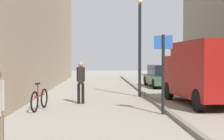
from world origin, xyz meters
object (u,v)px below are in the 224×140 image
at_px(lamp_post, 140,40).
at_px(bicycle_leaning, 40,99).
at_px(pedestrian_main_foreground, 81,79).
at_px(parked_car, 162,76).
at_px(delivery_van, 204,71).
at_px(street_sign_post, 163,67).

distance_m(lamp_post, bicycle_leaning, 6.24).
relative_size(pedestrian_main_foreground, parked_car, 0.40).
bearing_deg(parked_car, delivery_van, -92.07).
distance_m(pedestrian_main_foreground, parked_car, 9.43).
bearing_deg(bicycle_leaning, delivery_van, 18.18).
distance_m(parked_car, street_sign_post, 10.97).
distance_m(parked_car, bicycle_leaning, 11.52).
distance_m(delivery_van, parked_car, 8.58).
xyz_separation_m(pedestrian_main_foreground, lamp_post, (2.71, 2.50, 1.73)).
relative_size(parked_car, street_sign_post, 1.64).
bearing_deg(parked_car, pedestrian_main_foreground, -123.31).
height_order(pedestrian_main_foreground, bicycle_leaning, pedestrian_main_foreground).
xyz_separation_m(delivery_van, lamp_post, (-2.18, 3.00, 1.39)).
height_order(delivery_van, parked_car, delivery_van).
relative_size(delivery_van, parked_car, 1.21).
relative_size(delivery_van, street_sign_post, 1.98).
height_order(pedestrian_main_foreground, street_sign_post, street_sign_post).
bearing_deg(delivery_van, street_sign_post, -137.76).
bearing_deg(bicycle_leaning, lamp_post, 53.33).
xyz_separation_m(street_sign_post, bicycle_leaning, (-4.20, 1.08, -1.16)).
bearing_deg(pedestrian_main_foreground, parked_car, 61.82).
bearing_deg(lamp_post, delivery_van, -54.04).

